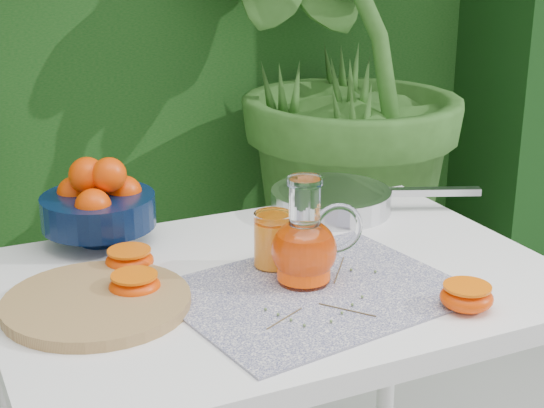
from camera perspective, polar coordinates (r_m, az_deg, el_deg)
name	(u,v)px	position (r m, az deg, el deg)	size (l,w,h in m)	color
potted_plant_right	(326,62)	(2.93, 3.69, 9.66)	(1.77, 1.77, 1.77)	#326021
white_table	(277,316)	(1.54, 0.32, -7.67)	(1.00, 0.70, 0.75)	white
placemat	(315,292)	(1.44, 2.98, -6.03)	(0.48, 0.37, 0.00)	#0C1143
cutting_board	(97,303)	(1.41, -11.90, -6.62)	(0.31, 0.31, 0.02)	#9B7D46
fruit_bowl	(98,203)	(1.67, -11.80, 0.04)	(0.29, 0.29, 0.18)	black
juice_pitcher	(305,246)	(1.45, 2.30, -2.92)	(0.17, 0.14, 0.19)	white
juice_tumbler	(273,241)	(1.52, 0.07, -2.55)	(0.07, 0.07, 0.10)	white
saute_pan	(333,199)	(1.83, 4.19, 0.33)	(0.48, 0.34, 0.05)	#B8B8BD
orange_halves	(239,280)	(1.44, -2.30, -5.23)	(0.60, 0.50, 0.04)	#D84902
thyme_sprigs	(325,296)	(1.41, 3.68, -6.33)	(0.27, 0.24, 0.01)	brown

